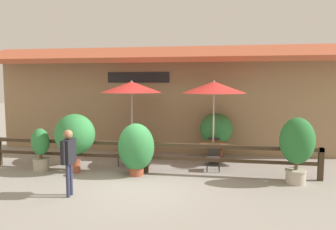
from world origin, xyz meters
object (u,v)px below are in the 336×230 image
Objects in this scene: pedestrian at (69,154)px; chair_middle_streetside at (213,156)px; dining_table_near at (132,143)px; patio_umbrella_middle at (214,87)px; dining_table_middle at (213,147)px; potted_plant_corner_fern at (41,148)px; potted_plant_broad_leaf at (297,145)px; chair_middle_wallside at (214,147)px; potted_plant_tall_tropical at (216,130)px; potted_plant_small_flowering at (75,135)px; chair_near_streetside at (127,152)px; patio_umbrella_near at (132,87)px; chair_near_wallside at (137,143)px.

chair_middle_streetside is at bearing -49.28° from pedestrian.
patio_umbrella_middle is (2.90, -0.18, 2.02)m from dining_table_near.
potted_plant_corner_fern reaches higher than dining_table_middle.
chair_middle_streetside is 0.45× the size of potted_plant_broad_leaf.
chair_middle_wallside reaches higher than dining_table_middle.
potted_plant_tall_tropical is at bearing 19.17° from dining_table_near.
pedestrian is at bearing -141.25° from chair_middle_streetside.
potted_plant_corner_fern is at bearing 177.89° from potted_plant_small_flowering.
potted_plant_corner_fern reaches higher than chair_near_streetside.
patio_umbrella_near is 2.12× the size of potted_plant_corner_fern.
potted_plant_corner_fern is 6.18m from potted_plant_tall_tropical.
patio_umbrella_near is 3.75m from chair_middle_streetside.
potted_plant_small_flowering is 1.11× the size of pedestrian.
chair_near_streetside is (0.03, -0.77, -0.15)m from dining_table_near.
potted_plant_small_flowering is 1.11× the size of potted_plant_tall_tropical.
chair_middle_streetside is (0.03, -0.69, -0.15)m from dining_table_middle.
chair_near_wallside is (-0.04, 0.77, -2.17)m from patio_umbrella_near.
potted_plant_corner_fern reaches higher than chair_middle_wallside.
potted_plant_broad_leaf is at bearing -19.70° from patio_umbrella_near.
patio_umbrella_middle is at bearing 21.54° from chair_near_streetside.
pedestrian is (-0.50, -3.89, -1.57)m from patio_umbrella_near.
potted_plant_small_flowering is (-1.26, -2.64, 0.72)m from chair_near_wallside.
patio_umbrella_near is 2.02m from dining_table_near.
chair_near_wallside is 3.09m from dining_table_middle.
chair_near_streetside is at bearing -168.26° from patio_umbrella_middle.
potted_plant_corner_fern reaches higher than chair_middle_streetside.
dining_table_near is (0.00, -0.00, -2.02)m from patio_umbrella_near.
patio_umbrella_middle is (2.87, 0.60, 2.17)m from chair_near_streetside.
potted_plant_corner_fern is at bearing -163.11° from dining_table_middle.
dining_table_middle is at bearing -93.34° from potted_plant_tall_tropical.
dining_table_near and dining_table_middle have the same top height.
dining_table_near is 1.15× the size of chair_middle_streetside.
patio_umbrella_near is at bearing 176.50° from patio_umbrella_middle.
patio_umbrella_middle is 2.12× the size of potted_plant_corner_fern.
patio_umbrella_near is 3.54m from potted_plant_tall_tropical.
chair_middle_streetside is at bearing 7.91° from chair_near_streetside.
chair_near_wallside is at bearing 0.42° from chair_middle_wallside.
chair_near_wallside is 1.00× the size of chair_middle_streetside.
potted_plant_broad_leaf is at bearing -35.93° from dining_table_middle.
chair_middle_wallside is at bearing 88.58° from patio_umbrella_middle.
potted_plant_broad_leaf reaches higher than potted_plant_corner_fern.
potted_plant_broad_leaf is (2.35, -1.70, -1.53)m from patio_umbrella_middle.
potted_plant_broad_leaf is at bearing -35.93° from patio_umbrella_middle.
chair_near_streetside is 1.55m from chair_near_wallside.
potted_plant_corner_fern is at bearing 28.71° from chair_middle_wallside.
dining_table_near is 0.52× the size of potted_plant_small_flowering.
patio_umbrella_near is at bearing 83.07° from chair_near_wallside.
patio_umbrella_near reaches higher than chair_middle_streetside.
dining_table_near is 1.00× the size of dining_table_middle.
chair_middle_wallside is at bearing 10.02° from patio_umbrella_near.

